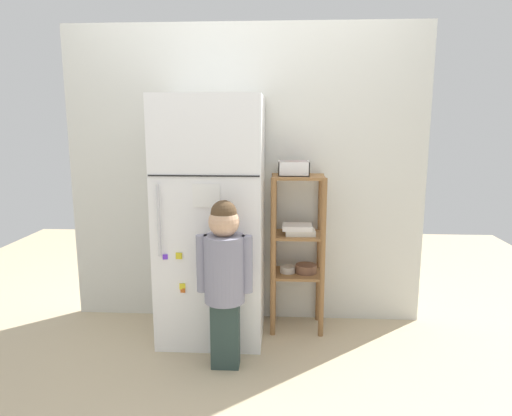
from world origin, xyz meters
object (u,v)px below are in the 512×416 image
object	(u,v)px
child_standing	(225,268)
pantry_shelf_unit	(298,243)
fruit_bin	(295,169)
refrigerator	(212,220)

from	to	relation	value
child_standing	pantry_shelf_unit	distance (m)	0.71
pantry_shelf_unit	fruit_bin	distance (m)	0.51
pantry_shelf_unit	child_standing	bearing A→B (deg)	-128.37
refrigerator	child_standing	xyz separation A→B (m)	(0.14, -0.42, -0.19)
child_standing	pantry_shelf_unit	world-z (taller)	pantry_shelf_unit
pantry_shelf_unit	fruit_bin	size ratio (longest dim) A/B	5.33
refrigerator	child_standing	distance (m)	0.48
fruit_bin	pantry_shelf_unit	bearing A→B (deg)	-29.81
child_standing	pantry_shelf_unit	xyz separation A→B (m)	(0.44, 0.56, 0.01)
child_standing	fruit_bin	bearing A→B (deg)	54.49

